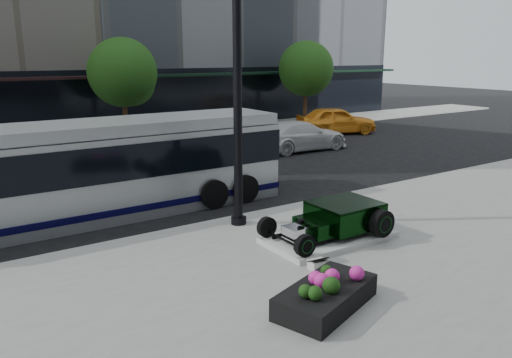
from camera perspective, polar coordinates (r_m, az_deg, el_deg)
ground at (r=17.42m, az=-3.18°, el=-2.25°), size 120.00×120.00×0.00m
sidewalk_far at (r=30.04m, az=-16.96°, el=4.20°), size 70.00×4.00×0.12m
street_trees at (r=29.14m, az=-14.75°, el=11.41°), size 29.80×3.80×5.70m
display_plinth at (r=13.38m, az=8.30°, el=-6.62°), size 3.40×1.80×0.15m
hot_rod at (r=13.43m, az=9.44°, el=-4.32°), size 3.22×2.00×0.81m
info_plaque at (r=11.61m, az=7.11°, el=-9.63°), size 0.43×0.34×0.31m
lamppost at (r=13.76m, az=-2.12°, el=9.68°), size 0.44×0.44×8.05m
flower_planter at (r=9.97m, az=8.00°, el=-12.95°), size 2.46×1.76×0.72m
transit_bus at (r=15.94m, az=-17.94°, el=1.05°), size 12.12×2.88×2.92m
white_sedan at (r=26.15m, az=5.05°, el=4.96°), size 5.38×2.31×1.54m
yellow_taxi at (r=32.02m, az=9.12°, el=6.65°), size 5.39×3.62×1.71m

